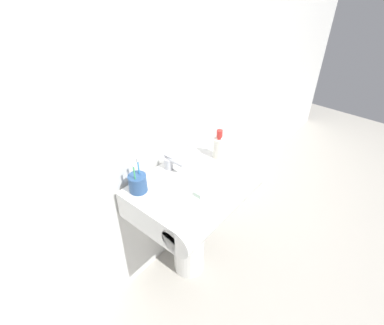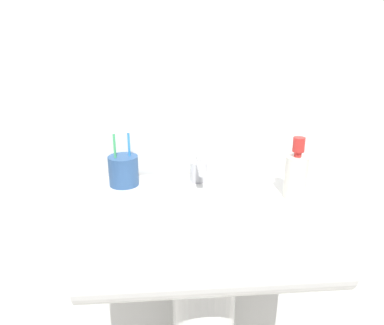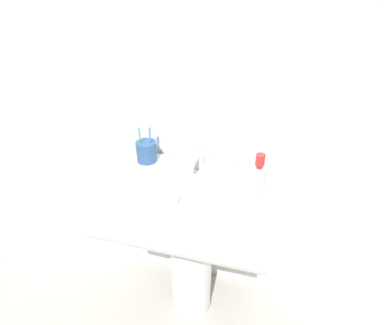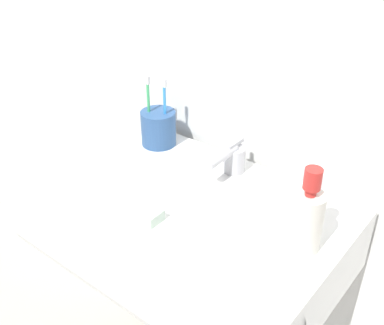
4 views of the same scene
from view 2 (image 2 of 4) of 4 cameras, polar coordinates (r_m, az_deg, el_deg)
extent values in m
cube|color=silver|center=(1.19, 0.86, 19.52)|extent=(5.00, 0.05, 2.40)
cube|color=white|center=(1.08, 1.97, -9.26)|extent=(0.64, 0.39, 0.16)
cylinder|color=white|center=(0.92, 3.40, -15.00)|extent=(0.64, 0.16, 0.16)
cylinder|color=#B7B7BC|center=(1.15, 1.02, -1.38)|extent=(0.05, 0.05, 0.06)
cylinder|color=#B7B7BC|center=(1.10, 1.29, -0.79)|extent=(0.02, 0.10, 0.02)
cube|color=#B7B7BC|center=(1.14, 1.03, 0.64)|extent=(0.01, 0.06, 0.01)
cylinder|color=#2D5184|center=(1.14, -10.39, -1.23)|extent=(0.09, 0.09, 0.09)
cylinder|color=#3FB266|center=(1.12, -11.60, 0.70)|extent=(0.01, 0.01, 0.15)
cube|color=white|center=(1.09, -11.89, 4.86)|extent=(0.01, 0.01, 0.02)
cylinder|color=#338CD8|center=(1.13, -9.49, 0.95)|extent=(0.01, 0.01, 0.15)
cube|color=white|center=(1.10, -9.72, 5.02)|extent=(0.01, 0.01, 0.02)
cylinder|color=silver|center=(1.07, 15.50, -2.19)|extent=(0.06, 0.06, 0.12)
cylinder|color=red|center=(1.05, 15.83, 1.24)|extent=(0.02, 0.02, 0.01)
cylinder|color=red|center=(1.04, 15.96, 2.65)|extent=(0.03, 0.03, 0.04)
cube|color=silver|center=(0.92, -0.15, -8.36)|extent=(0.08, 0.04, 0.02)
camera|label=1|loc=(0.98, -96.58, 33.11)|focal=28.00mm
camera|label=3|loc=(0.44, 94.01, 31.97)|focal=28.00mm
camera|label=4|loc=(0.70, 68.66, 21.84)|focal=45.00mm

